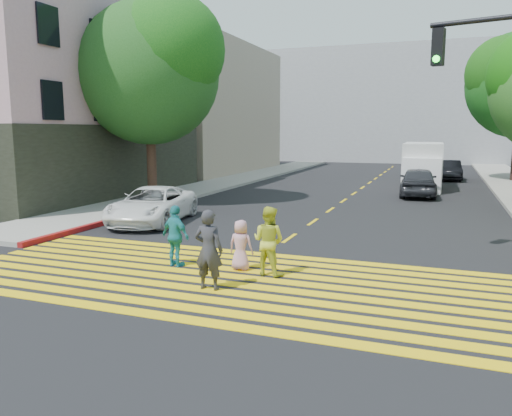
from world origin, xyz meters
The scene contains 18 objects.
ground centered at (0.00, 0.00, 0.00)m, with size 120.00×120.00×0.00m, color black.
sidewalk_left centered at (-8.50, 22.00, 0.07)m, with size 3.00×40.00×0.15m, color gray.
curb_red centered at (-6.90, 6.00, 0.08)m, with size 0.20×8.00×0.16m, color maroon.
crosswalk centered at (0.00, 1.28, 0.01)m, with size 13.40×5.30×0.01m.
lane_line centered at (0.00, 22.50, 0.01)m, with size 0.12×34.40×0.01m.
building_left_pink centered at (-16.00, 12.00, 4.58)m, with size 12.10×14.10×11.00m.
building_left_tan centered at (-16.00, 28.00, 5.00)m, with size 12.00×16.00×10.00m, color tan.
backdrop_block centered at (0.00, 48.00, 6.00)m, with size 30.00×8.00×12.00m, color gray.
tree_left centered at (-8.25, 11.36, 6.25)m, with size 8.72×8.48×9.27m.
pedestrian_man centered at (-0.13, 0.50, 0.86)m, with size 0.63×0.41×1.73m, color #2E2E34.
pedestrian_woman centered at (0.69, 1.99, 0.81)m, with size 0.79×0.61×1.62m, color gold.
pedestrian_child centered at (-0.07, 2.13, 0.62)m, with size 0.60×0.39×1.23m, color #C98FA4.
pedestrian_extra centered at (-1.71, 1.89, 0.77)m, with size 0.90×0.37×1.54m, color teal.
white_sedan centered at (-5.48, 6.80, 0.65)m, with size 2.17×4.70×1.31m, color white.
dark_car_near centered at (3.25, 18.04, 0.76)m, with size 1.79×4.44×1.51m, color #27292E.
silver_car centered at (3.15, 29.47, 0.73)m, with size 2.05×5.04×1.46m, color #9297A8.
dark_car_parked centered at (4.81, 27.75, 0.67)m, with size 1.41×4.05×1.33m, color black.
white_van centered at (3.30, 21.61, 1.25)m, with size 2.20×5.62×2.63m.
Camera 1 is at (4.40, -8.72, 3.35)m, focal length 35.00 mm.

